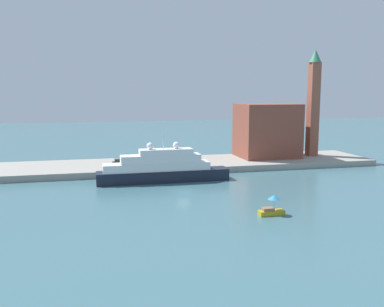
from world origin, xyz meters
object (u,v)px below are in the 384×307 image
object	(u,v)px
large_yacht	(162,169)
person_figure	(135,163)
parked_car	(120,162)
harbor_building	(267,130)
mooring_bollard	(181,167)
bell_tower	(314,100)
small_motorboat	(272,207)

from	to	relation	value
large_yacht	person_figure	xyz separation A→B (m)	(-4.55, 11.79, -0.61)
large_yacht	person_figure	size ratio (longest dim) A/B	17.39
parked_car	person_figure	distance (m)	4.31
harbor_building	parked_car	xyz separation A→B (m)	(-39.94, -3.83, -6.57)
person_figure	mooring_bollard	world-z (taller)	person_figure
harbor_building	mooring_bollard	world-z (taller)	harbor_building
bell_tower	person_figure	distance (m)	52.24
harbor_building	person_figure	distance (m)	37.94
person_figure	bell_tower	bearing A→B (deg)	6.50
mooring_bollard	harbor_building	bearing A→B (deg)	23.60
small_motorboat	mooring_bollard	xyz separation A→B (m)	(-6.79, 35.43, 0.57)
harbor_building	bell_tower	size ratio (longest dim) A/B	0.53
small_motorboat	mooring_bollard	world-z (taller)	small_motorboat
bell_tower	person_figure	xyz separation A→B (m)	(-49.80, -5.67, -14.70)
bell_tower	parked_car	world-z (taller)	bell_tower
large_yacht	bell_tower	size ratio (longest dim) A/B	0.98
small_motorboat	mooring_bollard	size ratio (longest dim) A/B	6.50
harbor_building	large_yacht	bearing A→B (deg)	-150.08
parked_car	person_figure	size ratio (longest dim) A/B	2.56
person_figure	mooring_bollard	bearing A→B (deg)	-24.75
small_motorboat	bell_tower	bearing A→B (deg)	54.57
harbor_building	bell_tower	xyz separation A→B (m)	(13.03, -1.08, 8.26)
parked_car	mooring_bollard	bearing A→B (deg)	-29.63
large_yacht	harbor_building	xyz separation A→B (m)	(32.22, 18.54, 5.84)
small_motorboat	parked_car	size ratio (longest dim) A/B	0.97
harbor_building	parked_car	size ratio (longest dim) A/B	3.72
bell_tower	mooring_bollard	world-z (taller)	bell_tower
large_yacht	parked_car	xyz separation A→B (m)	(-7.72, 14.71, -0.73)
harbor_building	mooring_bollard	bearing A→B (deg)	-156.40
bell_tower	person_figure	size ratio (longest dim) A/B	17.83
small_motorboat	mooring_bollard	bearing A→B (deg)	100.85
small_motorboat	bell_tower	distance (m)	58.46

